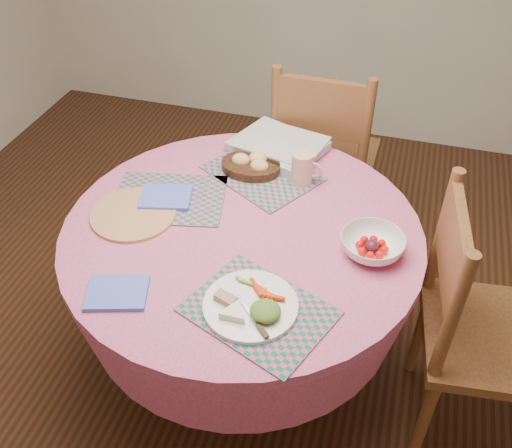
# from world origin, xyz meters

# --- Properties ---
(ground) EXTENTS (4.00, 4.00, 0.00)m
(ground) POSITION_xyz_m (0.00, 0.00, 0.00)
(ground) COLOR #331C0F
(ground) RESTS_ON ground
(dining_table) EXTENTS (1.24, 1.24, 0.75)m
(dining_table) POSITION_xyz_m (0.00, 0.00, 0.56)
(dining_table) COLOR #CB5F89
(dining_table) RESTS_ON ground
(chair_right) EXTENTS (0.50, 0.51, 1.01)m
(chair_right) POSITION_xyz_m (0.82, -0.01, 0.53)
(chair_right) COLOR brown
(chair_right) RESTS_ON ground
(chair_back) EXTENTS (0.48, 0.46, 1.02)m
(chair_back) POSITION_xyz_m (0.13, 0.84, 0.53)
(chair_back) COLOR brown
(chair_back) RESTS_ON ground
(placemat_front) EXTENTS (0.48, 0.43, 0.01)m
(placemat_front) POSITION_xyz_m (0.16, -0.34, 0.75)
(placemat_front) COLOR #126756
(placemat_front) RESTS_ON dining_table
(placemat_left) EXTENTS (0.45, 0.38, 0.01)m
(placemat_left) POSITION_xyz_m (-0.30, 0.08, 0.75)
(placemat_left) COLOR #126756
(placemat_left) RESTS_ON dining_table
(placemat_back) EXTENTS (0.50, 0.46, 0.01)m
(placemat_back) POSITION_xyz_m (-0.02, 0.33, 0.75)
(placemat_back) COLOR #126756
(placemat_back) RESTS_ON dining_table
(wicker_trivet) EXTENTS (0.30, 0.30, 0.01)m
(wicker_trivet) POSITION_xyz_m (-0.39, -0.04, 0.76)
(wicker_trivet) COLOR #AA6E49
(wicker_trivet) RESTS_ON dining_table
(napkin_near) EXTENTS (0.21, 0.19, 0.01)m
(napkin_near) POSITION_xyz_m (-0.27, -0.40, 0.76)
(napkin_near) COLOR #506ACF
(napkin_near) RESTS_ON dining_table
(napkin_far) EXTENTS (0.21, 0.18, 0.01)m
(napkin_far) POSITION_xyz_m (-0.31, 0.07, 0.76)
(napkin_far) COLOR #506ACF
(napkin_far) RESTS_ON placemat_left
(dinner_plate) EXTENTS (0.28, 0.28, 0.05)m
(dinner_plate) POSITION_xyz_m (0.14, -0.34, 0.77)
(dinner_plate) COLOR white
(dinner_plate) RESTS_ON placemat_front
(bread_bowl) EXTENTS (0.23, 0.23, 0.08)m
(bread_bowl) POSITION_xyz_m (-0.07, 0.33, 0.78)
(bread_bowl) COLOR black
(bread_bowl) RESTS_ON placemat_back
(latte_mug) EXTENTS (0.12, 0.08, 0.12)m
(latte_mug) POSITION_xyz_m (0.14, 0.31, 0.82)
(latte_mug) COLOR #D2AC90
(latte_mug) RESTS_ON placemat_back
(fruit_bowl) EXTENTS (0.25, 0.25, 0.06)m
(fruit_bowl) POSITION_xyz_m (0.44, 0.00, 0.78)
(fruit_bowl) COLOR white
(fruit_bowl) RESTS_ON dining_table
(newspaper_stack) EXTENTS (0.42, 0.38, 0.04)m
(newspaper_stack) POSITION_xyz_m (-0.00, 0.50, 0.78)
(newspaper_stack) COLOR silver
(newspaper_stack) RESTS_ON dining_table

